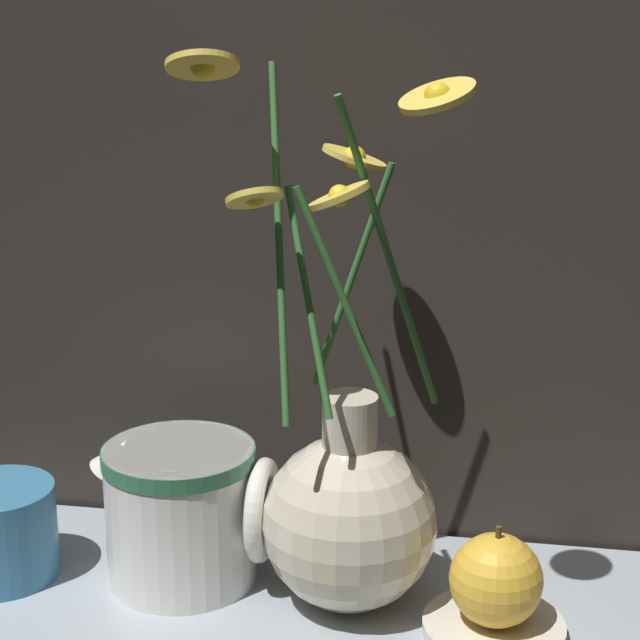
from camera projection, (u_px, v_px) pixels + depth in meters
ground_plane at (309, 624)px, 0.79m from camera, size 6.00×6.00×0.00m
shelf at (309, 617)px, 0.79m from camera, size 0.68×0.26×0.01m
vase_with_flowers at (348, 508)px, 0.78m from camera, size 0.21×0.17×0.40m
ceramic_pitcher at (184, 507)px, 0.81m from camera, size 0.14×0.12×0.12m
saucer_plate at (494, 628)px, 0.75m from camera, size 0.10×0.10×0.01m
orange_fruit at (496, 580)px, 0.74m from camera, size 0.07×0.07×0.07m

